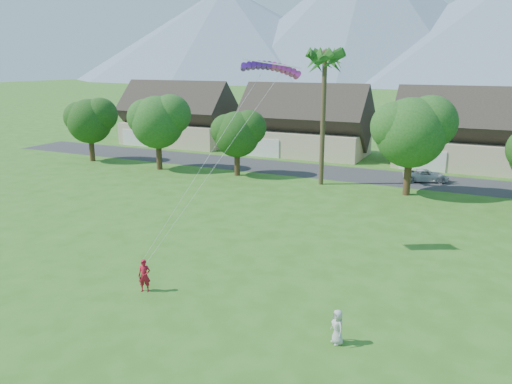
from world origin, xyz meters
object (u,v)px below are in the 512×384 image
Objects in this scene: watcher at (337,327)px; parked_car at (426,175)px; parafoil_kite at (271,66)px; kite_flyer at (144,276)px.

parked_car is at bearing 134.53° from watcher.
kite_flyer is at bearing -139.86° from parafoil_kite.
kite_flyer is 1.13× the size of watcher.
parked_car is at bearing 48.17° from kite_flyer.
parafoil_kite is (-6.29, -23.20, 10.47)m from parked_car.
watcher is at bearing -27.65° from kite_flyer.
parafoil_kite reaches higher than kite_flyer.
kite_flyer is 10.21m from watcher.
parafoil_kite reaches higher than watcher.
parafoil_kite reaches higher than parked_car.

